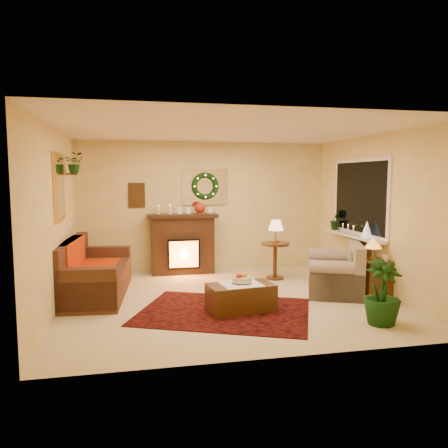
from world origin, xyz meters
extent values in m
plane|color=beige|center=(0.00, 0.00, 0.00)|extent=(5.00, 5.00, 0.00)
plane|color=white|center=(0.00, 0.00, 2.60)|extent=(5.00, 5.00, 0.00)
plane|color=#EFD88C|center=(0.00, 2.25, 1.30)|extent=(5.00, 5.00, 0.00)
plane|color=#EFD88C|center=(0.00, -2.25, 1.30)|extent=(5.00, 5.00, 0.00)
plane|color=#EFD88C|center=(-2.50, 0.00, 1.30)|extent=(4.50, 4.50, 0.00)
plane|color=#EFD88C|center=(2.50, 0.00, 1.30)|extent=(4.50, 4.50, 0.00)
cube|color=#571403|center=(-0.19, -0.58, 0.01)|extent=(2.84, 2.53, 0.01)
cube|color=brown|center=(-2.04, 0.69, 0.43)|extent=(1.11, 2.18, 0.91)
cube|color=red|center=(-2.11, 0.84, 0.46)|extent=(0.79, 1.29, 0.02)
cube|color=black|center=(-0.48, 2.04, 0.55)|extent=(1.21, 0.38, 1.11)
sphere|color=#AC2915|center=(-0.14, 2.00, 1.30)|extent=(0.21, 0.21, 0.21)
cylinder|color=silver|center=(-0.94, 2.06, 1.26)|extent=(0.05, 0.05, 0.16)
cylinder|color=silver|center=(-0.72, 2.00, 1.26)|extent=(0.06, 0.06, 0.19)
cube|color=white|center=(0.00, 2.23, 1.70)|extent=(0.92, 0.02, 0.72)
torus|color=#194719|center=(0.00, 2.19, 1.72)|extent=(0.55, 0.11, 0.55)
cube|color=#381E11|center=(-1.35, 2.23, 1.55)|extent=(0.32, 0.03, 0.48)
cube|color=gold|center=(-2.48, 0.30, 1.75)|extent=(0.03, 0.84, 1.00)
imported|color=#194719|center=(-2.34, 1.05, 1.97)|extent=(0.33, 0.28, 0.36)
cube|color=#AF9F8B|center=(1.84, 0.17, 0.42)|extent=(1.31, 1.64, 0.83)
cube|color=white|center=(2.48, 0.55, 1.55)|extent=(0.03, 1.86, 1.36)
cube|color=black|center=(2.47, 0.55, 1.55)|extent=(0.02, 1.70, 1.22)
cube|color=white|center=(2.38, 0.55, 0.87)|extent=(0.22, 1.86, 0.04)
cone|color=white|center=(2.38, 0.11, 1.04)|extent=(0.18, 0.18, 0.27)
imported|color=black|center=(2.39, 1.26, 1.08)|extent=(0.28, 0.22, 0.51)
cylinder|color=#472C1A|center=(1.15, 1.21, 0.33)|extent=(0.64, 0.64, 0.68)
cone|color=#E6B688|center=(1.16, 1.19, 0.88)|extent=(0.28, 0.28, 0.43)
cube|color=#361913|center=(2.26, -0.32, 0.27)|extent=(0.55, 0.55, 0.60)
cone|color=#FFA329|center=(2.23, -0.36, 0.74)|extent=(0.27, 0.27, 0.39)
cube|color=#401C15|center=(0.05, -0.59, 0.21)|extent=(0.98, 0.63, 0.39)
cylinder|color=beige|center=(0.07, -0.56, 0.45)|extent=(0.29, 0.29, 0.07)
imported|color=#235B2A|center=(1.69, -1.52, 0.45)|extent=(1.60, 1.60, 2.54)
camera|label=1|loc=(-1.43, -6.47, 1.90)|focal=35.00mm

